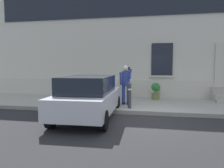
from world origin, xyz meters
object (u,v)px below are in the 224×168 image
bollard_near_person (130,94)px  person_on_phone (126,82)px  planter_cream (73,89)px  planter_terracotta (113,90)px  hatchback_car_silver (89,96)px  planter_olive (156,91)px

bollard_near_person → person_on_phone: (-0.26, 0.78, 0.43)m
planter_cream → planter_terracotta: bearing=-2.4°
bollard_near_person → person_on_phone: person_on_phone is taller
planter_terracotta → hatchback_car_silver: bearing=-91.6°
person_on_phone → planter_terracotta: person_on_phone is taller
hatchback_car_silver → planter_olive: hatchback_car_silver is taller
hatchback_car_silver → planter_cream: bearing=118.5°
planter_cream → hatchback_car_silver: bearing=-61.5°
planter_terracotta → planter_olive: (2.22, 0.03, 0.00)m
bollard_near_person → planter_terracotta: bearing=115.3°
hatchback_car_silver → bollard_near_person: size_ratio=3.95×
bollard_near_person → planter_cream: bollard_near_person is taller
hatchback_car_silver → planter_terracotta: 3.80m
hatchback_car_silver → planter_terracotta: bearing=88.4°
bollard_near_person → planter_cream: (-3.39, 2.57, -0.11)m
planter_olive → planter_terracotta: bearing=-179.4°
person_on_phone → planter_cream: size_ratio=2.02×
person_on_phone → hatchback_car_silver: bearing=-130.1°
planter_cream → planter_terracotta: (2.22, -0.09, 0.00)m
hatchback_car_silver → planter_olive: (2.33, 3.82, -0.18)m
person_on_phone → planter_cream: 3.65m
planter_terracotta → bollard_near_person: bearing=-64.7°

